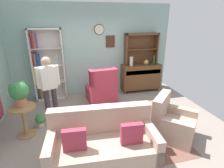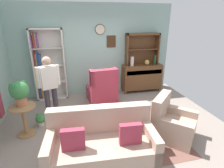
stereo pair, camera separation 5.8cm
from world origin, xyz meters
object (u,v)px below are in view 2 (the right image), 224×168
Objects in this scene: bookshelf at (47,66)px; potted_plant_small at (40,119)px; plant_stand at (24,117)px; person_reading at (49,84)px; vase_round at (147,62)px; bottle_wine at (155,60)px; armchair_floral at (172,124)px; potted_plant_large at (19,92)px; vase_tall at (132,61)px; couch_floral at (102,144)px; wingback_chair at (102,90)px; coffee_table at (93,116)px; sideboard_hutch at (142,45)px; book_stack at (92,114)px; sideboard at (142,77)px.

bookshelf is 7.07× the size of potted_plant_small.
plant_stand is 0.88m from person_reading.
vase_round is 0.27m from bottle_wine.
person_reading is at bearing 152.08° from armchair_floral.
plant_stand is at bearing -79.11° from potted_plant_large.
vase_tall is at bearing 179.34° from bottle_wine.
vase_round is at bearing 21.77° from person_reading.
armchair_floral is (-0.75, -2.45, -0.79)m from bottle_wine.
wingback_chair is at bearing 79.34° from couch_floral.
coffee_table reaches higher than potted_plant_small.
potted_plant_large is at bearing -150.94° from vase_tall.
coffee_table is (1.42, -0.17, -0.06)m from plant_stand.
potted_plant_small is at bearing 131.39° from couch_floral.
sideboard_hutch is 5.76× the size of book_stack.
armchair_floral is 1.35× the size of coffee_table.
vase_tall reaches higher than potted_plant_small.
coffee_table is 4.19× the size of book_stack.
bottle_wine is 4.13m from plant_stand.
sideboard_hutch is at bearing 90.00° from sideboard.
vase_tall reaches higher than sideboard.
wingback_chair is (-1.09, 1.97, 0.09)m from armchair_floral.
vase_tall is at bearing -178.51° from vase_round.
person_reading is at bearing 42.34° from potted_plant_large.
potted_plant_large is 0.71m from person_reading.
wingback_chair is 1.44m from coffee_table.
plant_stand reaches higher than book_stack.
sideboard is 2.81m from book_stack.
bottle_wine is 0.17× the size of couch_floral.
potted_plant_large reaches higher than coffee_table.
wingback_chair is at bearing 32.69° from plant_stand.
bottle_wine is at bearing 50.53° from couch_floral.
wingback_chair is 1.60m from person_reading.
sideboard_hutch is at bearing 25.65° from person_reading.
person_reading is at bearing 119.99° from couch_floral.
wingback_chair is at bearing 29.91° from potted_plant_small.
book_stack is at bearing 93.70° from couch_floral.
coffee_table is at bearing -37.43° from person_reading.
sideboard_hutch is 3.05m from coffee_table.
sideboard_hutch is 3.70× the size of potted_plant_small.
coffee_table is 0.15m from book_stack.
plant_stand is (-1.87, -1.20, 0.03)m from wingback_chair.
sideboard reaches higher than armchair_floral.
armchair_floral is 3.07m from plant_stand.
person_reading is 1.27m from coffee_table.
plant_stand is (-3.46, -1.70, -0.59)m from vase_round.
wingback_chair is 2.28m from potted_plant_large.
armchair_floral is 1.61× the size of plant_stand.
vase_round is at bearing -27.17° from sideboard.
person_reading is (0.18, -1.33, -0.12)m from bookshelf.
armchair_floral is 0.69× the size of person_reading.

